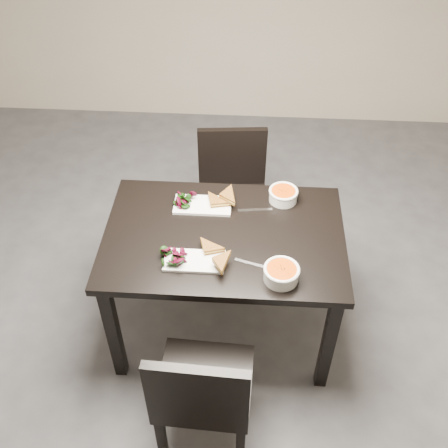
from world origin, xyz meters
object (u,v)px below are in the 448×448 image
at_px(chair_far, 233,189).
at_px(plate_near, 194,261).
at_px(table, 224,248).
at_px(chair_near, 202,393).
at_px(soup_bowl_far, 283,194).
at_px(soup_bowl_near, 281,273).
at_px(plate_far, 203,205).

bearing_deg(chair_far, plate_near, -104.14).
distance_m(table, plate_near, 0.26).
bearing_deg(table, chair_far, 89.11).
relative_size(chair_near, soup_bowl_far, 5.47).
height_order(chair_near, plate_near, chair_near).
relative_size(table, plate_near, 4.19).
distance_m(soup_bowl_near, soup_bowl_far, 0.56).
bearing_deg(plate_near, plate_far, 89.75).
bearing_deg(soup_bowl_far, chair_near, -109.09).
bearing_deg(soup_bowl_near, chair_far, 105.66).
bearing_deg(plate_far, table, -58.32).
bearing_deg(chair_near, plate_near, 100.99).
bearing_deg(table, chair_near, -93.95).
xyz_separation_m(chair_far, plate_far, (-0.14, -0.47, 0.27)).
bearing_deg(chair_far, plate_far, -111.17).
distance_m(soup_bowl_near, plate_far, 0.63).
relative_size(plate_far, soup_bowl_far, 1.93).
xyz_separation_m(table, plate_far, (-0.13, 0.20, 0.11)).
bearing_deg(soup_bowl_near, table, 135.21).
relative_size(plate_near, soup_bowl_far, 1.84).
height_order(table, chair_near, chair_near).
bearing_deg(chair_far, table, -96.08).
bearing_deg(chair_far, chair_near, -97.65).
height_order(chair_near, soup_bowl_near, chair_near).
height_order(table, plate_far, plate_far).
height_order(chair_far, soup_bowl_far, chair_far).
bearing_deg(table, plate_near, -122.96).
xyz_separation_m(chair_far, soup_bowl_far, (0.29, -0.40, 0.30)).
xyz_separation_m(plate_far, soup_bowl_far, (0.42, 0.08, 0.03)).
bearing_deg(chair_far, soup_bowl_far, -59.45).
bearing_deg(plate_far, soup_bowl_near, -49.91).
distance_m(table, soup_bowl_near, 0.42).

